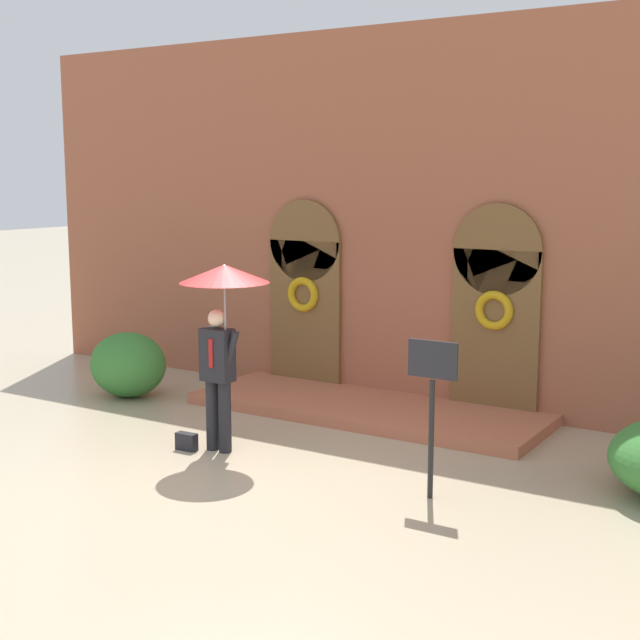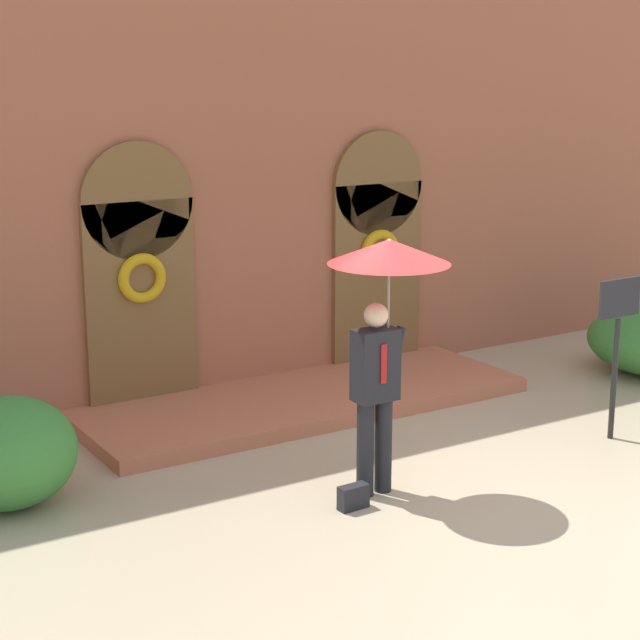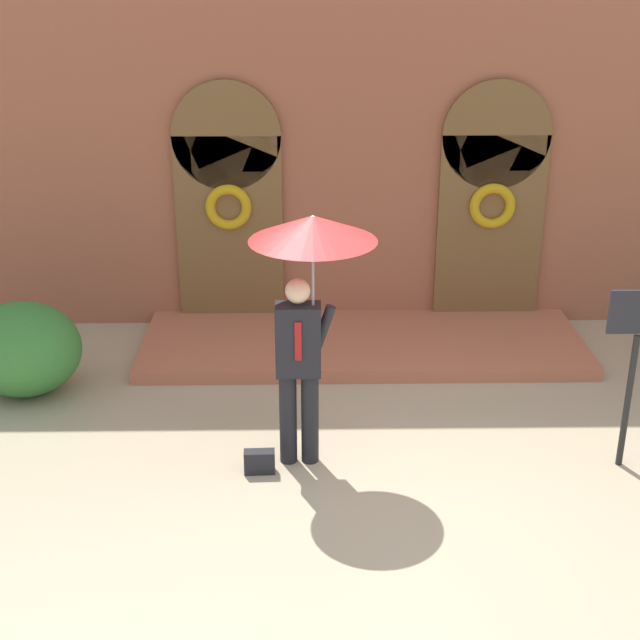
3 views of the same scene
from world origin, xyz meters
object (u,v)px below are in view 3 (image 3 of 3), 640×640
(handbag, at_px, (259,462))
(shrub_left, at_px, (23,349))
(sign_post, at_px, (635,350))
(person_with_umbrella, at_px, (309,266))

(handbag, xyz_separation_m, shrub_left, (-2.57, 1.66, 0.40))
(handbag, bearing_deg, sign_post, -0.61)
(shrub_left, bearing_deg, person_with_umbrella, -25.65)
(handbag, distance_m, sign_post, 3.49)
(handbag, height_order, sign_post, sign_post)
(person_with_umbrella, height_order, shrub_left, person_with_umbrella)
(person_with_umbrella, xyz_separation_m, handbag, (-0.46, -0.20, -1.80))
(person_with_umbrella, height_order, sign_post, person_with_umbrella)
(sign_post, bearing_deg, shrub_left, 165.10)
(handbag, distance_m, shrub_left, 3.09)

